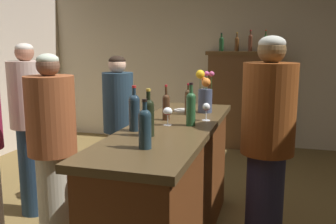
# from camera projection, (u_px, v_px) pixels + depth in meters

# --- Properties ---
(wall_back) EXTENTS (5.61, 0.12, 2.93)m
(wall_back) POSITION_uv_depth(u_px,v_px,m) (202.00, 57.00, 6.28)
(wall_back) COLOR #BEB29A
(wall_back) RESTS_ON ground
(bar_counter) EXTENTS (0.64, 2.21, 1.05)m
(bar_counter) POSITION_uv_depth(u_px,v_px,m) (172.00, 188.00, 2.96)
(bar_counter) COLOR #572B12
(bar_counter) RESTS_ON ground
(display_cabinet) EXTENTS (1.13, 0.36, 1.57)m
(display_cabinet) POSITION_uv_depth(u_px,v_px,m) (241.00, 98.00, 5.95)
(display_cabinet) COLOR #53341B
(display_cabinet) RESTS_ON ground
(wine_bottle_merlot) EXTENTS (0.08, 0.08, 0.30)m
(wine_bottle_merlot) POSITION_uv_depth(u_px,v_px,m) (145.00, 127.00, 2.19)
(wine_bottle_merlot) COLOR #1C2F39
(wine_bottle_merlot) RESTS_ON bar_counter
(wine_bottle_malbec) EXTENTS (0.06, 0.06, 0.29)m
(wine_bottle_malbec) POSITION_uv_depth(u_px,v_px,m) (166.00, 106.00, 3.04)
(wine_bottle_malbec) COLOR #432818
(wine_bottle_malbec) RESTS_ON bar_counter
(wine_bottle_rose) EXTENTS (0.07, 0.07, 0.33)m
(wine_bottle_rose) POSITION_uv_depth(u_px,v_px,m) (191.00, 107.00, 2.81)
(wine_bottle_rose) COLOR #27532E
(wine_bottle_rose) RESTS_ON bar_counter
(wine_bottle_chardonnay) EXTENTS (0.08, 0.08, 0.33)m
(wine_bottle_chardonnay) POSITION_uv_depth(u_px,v_px,m) (134.00, 111.00, 2.64)
(wine_bottle_chardonnay) COLOR #1B2C39
(wine_bottle_chardonnay) RESTS_ON bar_counter
(wine_bottle_syrah) EXTENTS (0.06, 0.06, 0.28)m
(wine_bottle_syrah) POSITION_uv_depth(u_px,v_px,m) (188.00, 101.00, 3.28)
(wine_bottle_syrah) COLOR #412F1A
(wine_bottle_syrah) RESTS_ON bar_counter
(wine_bottle_pinot) EXTENTS (0.08, 0.08, 0.32)m
(wine_bottle_pinot) POSITION_uv_depth(u_px,v_px,m) (149.00, 116.00, 2.49)
(wine_bottle_pinot) COLOR black
(wine_bottle_pinot) RESTS_ON bar_counter
(wine_glass_front) EXTENTS (0.07, 0.07, 0.14)m
(wine_glass_front) POSITION_uv_depth(u_px,v_px,m) (168.00, 112.00, 2.84)
(wine_glass_front) COLOR white
(wine_glass_front) RESTS_ON bar_counter
(wine_glass_mid) EXTENTS (0.07, 0.07, 0.15)m
(wine_glass_mid) POSITION_uv_depth(u_px,v_px,m) (206.00, 108.00, 3.02)
(wine_glass_mid) COLOR white
(wine_glass_mid) RESTS_ON bar_counter
(wine_glass_rear) EXTENTS (0.07, 0.07, 0.13)m
(wine_glass_rear) POSITION_uv_depth(u_px,v_px,m) (150.00, 114.00, 2.77)
(wine_glass_rear) COLOR white
(wine_glass_rear) RESTS_ON bar_counter
(flower_arrangement) EXTENTS (0.16, 0.17, 0.39)m
(flower_arrangement) POSITION_uv_depth(u_px,v_px,m) (205.00, 94.00, 3.37)
(flower_arrangement) COLOR #404964
(flower_arrangement) RESTS_ON bar_counter
(cheese_plate) EXTENTS (0.17, 0.17, 0.01)m
(cheese_plate) POSITION_uv_depth(u_px,v_px,m) (183.00, 110.00, 3.48)
(cheese_plate) COLOR white
(cheese_plate) RESTS_ON bar_counter
(display_bottle_left) EXTENTS (0.07, 0.07, 0.29)m
(display_bottle_left) POSITION_uv_depth(u_px,v_px,m) (221.00, 43.00, 5.89)
(display_bottle_left) COLOR #173B1D
(display_bottle_left) RESTS_ON display_cabinet
(display_bottle_midleft) EXTENTS (0.07, 0.07, 0.29)m
(display_bottle_midleft) POSITION_uv_depth(u_px,v_px,m) (237.00, 43.00, 5.82)
(display_bottle_midleft) COLOR #4A2B12
(display_bottle_midleft) RESTS_ON display_cabinet
(display_bottle_center) EXTENTS (0.07, 0.07, 0.33)m
(display_bottle_center) POSITION_uv_depth(u_px,v_px,m) (250.00, 42.00, 5.76)
(display_bottle_center) COLOR #4E291B
(display_bottle_center) RESTS_ON display_cabinet
(display_bottle_midright) EXTENTS (0.06, 0.06, 0.33)m
(display_bottle_midright) POSITION_uv_depth(u_px,v_px,m) (265.00, 42.00, 5.70)
(display_bottle_midright) COLOR #1D3717
(display_bottle_midright) RESTS_ON display_cabinet
(patron_in_grey) EXTENTS (0.35, 0.35, 1.68)m
(patron_in_grey) POSITION_uv_depth(u_px,v_px,m) (29.00, 123.00, 3.55)
(patron_in_grey) COLOR #1B2F44
(patron_in_grey) RESTS_ON ground
(patron_near_entrance) EXTENTS (0.31, 0.31, 1.56)m
(patron_near_entrance) POSITION_uv_depth(u_px,v_px,m) (119.00, 124.00, 3.82)
(patron_near_entrance) COLOR #B3AB8A
(patron_near_entrance) RESTS_ON ground
(patron_redhead) EXTENTS (0.37, 0.37, 1.60)m
(patron_redhead) POSITION_uv_depth(u_px,v_px,m) (53.00, 149.00, 2.85)
(patron_redhead) COLOR #AFAA93
(patron_redhead) RESTS_ON ground
(bartender) EXTENTS (0.40, 0.40, 1.73)m
(bartender) POSITION_uv_depth(u_px,v_px,m) (267.00, 142.00, 2.76)
(bartender) COLOR #272847
(bartender) RESTS_ON ground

